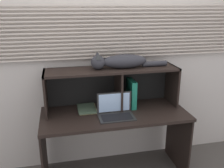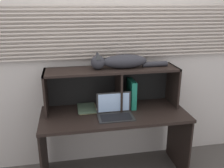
{
  "view_description": "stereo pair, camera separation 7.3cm",
  "coord_description": "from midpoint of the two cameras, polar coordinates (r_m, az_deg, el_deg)",
  "views": [
    {
      "loc": [
        -0.51,
        -2.0,
        1.77
      ],
      "look_at": [
        0.0,
        0.34,
        0.98
      ],
      "focal_mm": 39.72,
      "sensor_mm": 36.0,
      "label": 1
    },
    {
      "loc": [
        -0.44,
        -2.01,
        1.77
      ],
      "look_at": [
        0.0,
        0.34,
        0.98
      ],
      "focal_mm": 39.72,
      "sensor_mm": 36.0,
      "label": 2
    }
  ],
  "objects": [
    {
      "name": "binder_upright",
      "position": [
        2.6,
        5.3,
        -2.16
      ],
      "size": [
        0.05,
        0.23,
        0.29
      ],
      "primitive_type": "cube",
      "color": "#1D8063",
      "rests_on": "desk"
    },
    {
      "name": "desk",
      "position": [
        2.55,
        1.37,
        -9.45
      ],
      "size": [
        1.45,
        0.61,
        0.72
      ],
      "color": "black",
      "rests_on": "ground"
    },
    {
      "name": "back_panel_with_blinds",
      "position": [
        2.65,
        -0.05,
        7.04
      ],
      "size": [
        4.4,
        0.08,
        2.5
      ],
      "color": "beige",
      "rests_on": "ground"
    },
    {
      "name": "book_stack",
      "position": [
        2.57,
        -4.97,
        -5.62
      ],
      "size": [
        0.19,
        0.27,
        0.03
      ],
      "color": "tan",
      "rests_on": "desk"
    },
    {
      "name": "laptop",
      "position": [
        2.41,
        1.57,
        -6.32
      ],
      "size": [
        0.34,
        0.21,
        0.22
      ],
      "color": "#262626",
      "rests_on": "desk"
    },
    {
      "name": "cat",
      "position": [
        2.47,
        2.76,
        5.2
      ],
      "size": [
        0.79,
        0.16,
        0.17
      ],
      "color": "#2F2F34",
      "rests_on": "hutch_shelf_unit"
    },
    {
      "name": "hutch_shelf_unit",
      "position": [
        2.53,
        0.86,
        1.0
      ],
      "size": [
        1.34,
        0.33,
        0.42
      ],
      "color": "black",
      "rests_on": "desk"
    }
  ]
}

